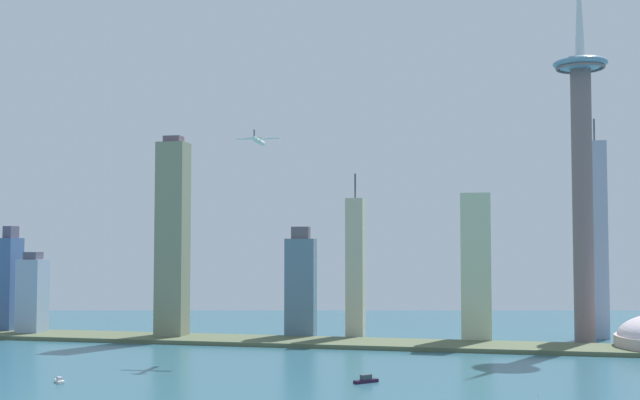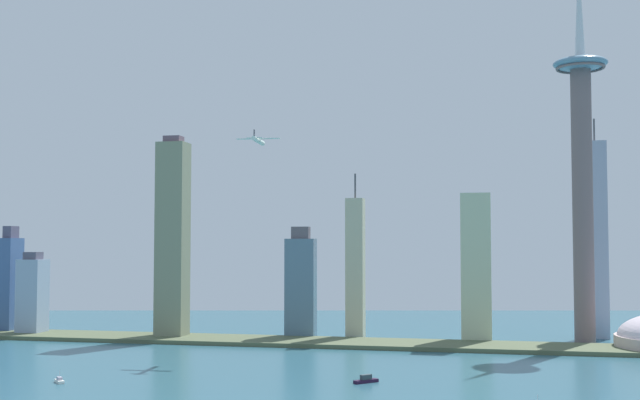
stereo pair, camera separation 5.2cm
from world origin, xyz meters
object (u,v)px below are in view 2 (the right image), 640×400
skyscraper_4 (355,268)px  skyscraper_5 (596,239)px  skyscraper_6 (32,296)px  boat_7 (366,380)px  skyscraper_3 (476,268)px  skyscraper_2 (301,286)px  airplane (258,141)px  skyscraper_1 (173,239)px  observation_tower (582,153)px  boat_5 (59,381)px  skyscraper_0 (10,283)px

skyscraper_4 → skyscraper_5: skyscraper_5 is taller
skyscraper_6 → boat_7: (333.74, -180.04, -33.94)m
skyscraper_3 → skyscraper_2: bearing=-177.1°
skyscraper_2 → airplane: 149.51m
skyscraper_1 → skyscraper_2: bearing=12.9°
observation_tower → airplane: size_ratio=9.58×
skyscraper_4 → boat_7: (43.06, -215.77, -59.76)m
skyscraper_3 → boat_5: (-239.84, -253.49, -61.51)m
skyscraper_3 → skyscraper_6: skyscraper_3 is taller
airplane → skyscraper_3: bearing=-62.3°
airplane → observation_tower: bearing=-71.9°
skyscraper_0 → boat_7: size_ratio=6.86×
boat_5 → observation_tower: bearing=85.8°
observation_tower → skyscraper_3: (-87.17, -0.75, -95.10)m
skyscraper_1 → skyscraper_4: skyscraper_1 is taller
skyscraper_1 → skyscraper_3: skyscraper_1 is taller
skyscraper_4 → skyscraper_5: size_ratio=0.74×
skyscraper_6 → boat_5: size_ratio=6.96×
skyscraper_4 → airplane: airplane is taller
skyscraper_1 → skyscraper_5: size_ratio=0.91×
skyscraper_1 → skyscraper_3: size_ratio=1.42×
observation_tower → boat_7: (-148.01, -215.73, -156.14)m
skyscraper_1 → skyscraper_4: size_ratio=1.23×
skyscraper_1 → skyscraper_4: bearing=12.1°
observation_tower → skyscraper_1: 356.51m
skyscraper_6 → airplane: airplane is taller
observation_tower → skyscraper_6: (-481.75, -35.68, -122.20)m
skyscraper_2 → skyscraper_0: bearing=-177.2°
observation_tower → skyscraper_6: 498.28m
skyscraper_2 → airplane: (-11.47, -92.45, 116.93)m
skyscraper_2 → observation_tower: bearing=2.0°
skyscraper_2 → skyscraper_5: size_ratio=0.50×
airplane → skyscraper_6: bearing=70.4°
skyscraper_2 → boat_7: 230.33m
skyscraper_0 → skyscraper_1: size_ratio=0.56×
skyscraper_3 → airplane: airplane is taller
skyscraper_0 → boat_7: (365.72, -193.62, -44.55)m
skyscraper_0 → boat_7: skyscraper_0 is taller
skyscraper_3 → skyscraper_6: (-394.57, -34.93, -27.10)m
skyscraper_2 → skyscraper_6: (-243.53, -27.27, -10.05)m
skyscraper_1 → boat_7: (199.78, -182.17, -85.31)m
skyscraper_4 → boat_5: (-135.95, -254.29, -60.24)m
boat_5 → skyscraper_5: bearing=89.8°
skyscraper_6 → skyscraper_5: bearing=10.2°
skyscraper_1 → skyscraper_5: bearing=13.5°
skyscraper_4 → skyscraper_6: size_ratio=1.92×
observation_tower → airplane: 269.34m
boat_7 → airplane: (-101.68, 114.86, 160.92)m
skyscraper_2 → skyscraper_3: skyscraper_3 is taller
boat_5 → skyscraper_1: bearing=143.3°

